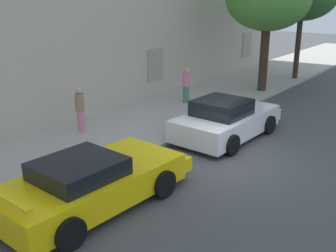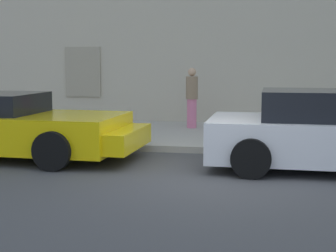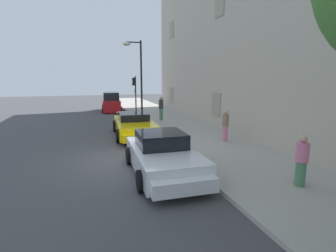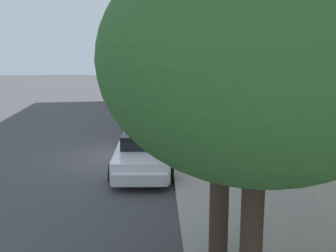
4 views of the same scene
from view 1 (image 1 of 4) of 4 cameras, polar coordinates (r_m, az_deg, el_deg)
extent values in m
plane|color=#444447|center=(12.62, 7.75, -4.78)|extent=(80.00, 80.00, 0.00)
cube|color=#A8A399|center=(15.04, -6.57, -0.58)|extent=(60.00, 4.35, 0.14)
cube|color=#9E937F|center=(19.39, -1.79, 8.51)|extent=(1.10, 0.06, 1.50)
cube|color=#9E937F|center=(27.09, 10.93, 11.03)|extent=(1.10, 0.06, 1.50)
cube|color=yellow|center=(9.97, -10.55, -8.07)|extent=(4.70, 2.23, 0.69)
cube|color=black|center=(9.55, -12.34, -5.80)|extent=(1.91, 1.70, 0.40)
cube|color=yellow|center=(11.26, -2.55, -5.04)|extent=(1.46, 1.93, 0.38)
cube|color=yellow|center=(8.71, -21.68, -9.10)|extent=(0.23, 1.73, 0.06)
cylinder|color=black|center=(11.59, -8.28, -5.08)|extent=(0.72, 0.27, 0.71)
cylinder|color=black|center=(10.29, -0.62, -8.04)|extent=(0.72, 0.27, 0.71)
cylinder|color=black|center=(10.13, -20.55, -9.76)|extent=(0.72, 0.27, 0.71)
cylinder|color=black|center=(8.61, -13.55, -14.33)|extent=(0.72, 0.27, 0.71)
cube|color=white|center=(14.44, 8.03, 0.48)|extent=(4.22, 2.13, 0.73)
cube|color=black|center=(14.00, 7.47, 2.60)|extent=(1.71, 1.66, 0.52)
cube|color=white|center=(16.00, 11.44, 1.74)|extent=(1.30, 1.90, 0.40)
cylinder|color=black|center=(16.05, 7.32, 1.61)|extent=(0.68, 0.26, 0.67)
cylinder|color=black|center=(15.14, 13.82, 0.18)|extent=(0.68, 0.26, 0.67)
cylinder|color=black|center=(14.02, 1.70, -0.75)|extent=(0.68, 0.26, 0.67)
cylinder|color=black|center=(12.97, 8.83, -2.60)|extent=(0.68, 0.26, 0.67)
cylinder|color=#38281E|center=(20.89, 13.19, 9.38)|extent=(0.43, 0.43, 3.37)
cylinder|color=#38281E|center=(24.39, 17.58, 10.53)|extent=(0.29, 0.29, 3.60)
cylinder|color=pink|center=(14.78, -12.00, 0.65)|extent=(0.32, 0.32, 0.78)
cylinder|color=#8C7259|center=(14.59, -12.18, 3.22)|extent=(0.40, 0.40, 0.60)
sphere|color=tan|center=(14.48, -12.29, 4.82)|extent=(0.22, 0.22, 0.22)
cylinder|color=#4C7F59|center=(18.32, 2.53, 4.44)|extent=(0.41, 0.41, 0.75)
cylinder|color=pink|center=(18.17, 2.56, 6.46)|extent=(0.51, 0.51, 0.58)
sphere|color=tan|center=(18.09, 2.58, 7.73)|extent=(0.22, 0.22, 0.22)
camera|label=2|loc=(11.50, 48.98, -3.26)|focal=54.32mm
camera|label=3|loc=(20.83, 26.31, 12.20)|focal=27.61mm
camera|label=4|loc=(28.71, 24.38, 17.08)|focal=46.41mm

